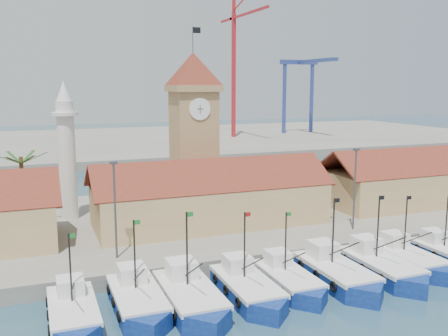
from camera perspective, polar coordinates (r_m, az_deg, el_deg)
name	(u,v)px	position (r m, az deg, el deg)	size (l,w,h in m)	color
ground	(294,305)	(41.46, 8.02, -15.28)	(400.00, 400.00, 0.00)	#1C384A
quay	(199,221)	(61.99, -2.83, -6.03)	(140.00, 32.00, 1.50)	gray
terminal	(104,144)	(144.90, -13.56, 2.74)	(240.00, 80.00, 2.00)	gray
boat_0	(74,315)	(39.38, -16.82, -15.83)	(3.40, 9.31, 7.05)	navy
boat_1	(138,302)	(40.24, -9.77, -14.91)	(3.62, 9.91, 7.50)	navy
boat_2	(191,299)	(40.14, -3.77, -14.77)	(3.88, 10.63, 8.04)	navy
boat_3	(249,290)	(41.86, 2.84, -13.79)	(3.62, 9.93, 7.51)	navy
boat_4	(290,282)	(43.96, 7.50, -12.76)	(3.38, 9.25, 7.00)	navy
boat_5	(338,275)	(45.77, 12.88, -11.87)	(3.85, 10.54, 7.98)	navy
boat_6	(383,269)	(48.41, 17.68, -10.91)	(3.78, 10.35, 7.83)	navy
boat_7	(410,261)	(51.53, 20.48, -9.88)	(3.51, 9.62, 7.28)	navy
hall_center	(210,202)	(57.52, -1.60, -3.92)	(27.04, 10.13, 7.61)	tan
hall_right	(429,183)	(74.32, 22.36, -1.57)	(31.20, 10.13, 7.61)	tan
clock_tower	(194,129)	(61.88, -3.49, 4.50)	(5.80, 5.80, 22.70)	#A27C53
minaret	(67,150)	(61.35, -17.54, 1.94)	(3.00, 3.00, 16.30)	silver
palm_tree	(23,186)	(59.82, -22.03, -1.88)	(5.60, 5.03, 8.39)	brown
lamp_posts	(241,195)	(49.87, 2.00, -3.07)	(80.70, 0.25, 9.03)	#3F3F44
crane_red_right	(235,56)	(147.71, 1.32, 12.65)	(1.00, 32.56, 42.43)	red
gantry	(304,76)	(161.07, 9.12, 10.32)	(13.00, 22.00, 23.20)	navy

